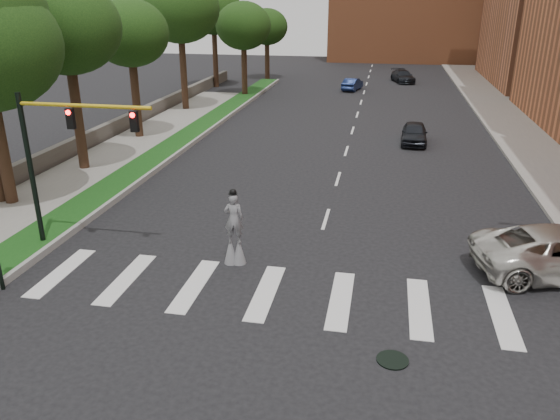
# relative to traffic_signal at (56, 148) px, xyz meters

# --- Properties ---
(ground_plane) EXTENTS (160.00, 160.00, 0.00)m
(ground_plane) POSITION_rel_traffic_signal_xyz_m (9.78, -3.00, -4.15)
(ground_plane) COLOR black
(ground_plane) RESTS_ON ground
(grass_median) EXTENTS (2.00, 60.00, 0.25)m
(grass_median) POSITION_rel_traffic_signal_xyz_m (-1.72, 17.00, -4.03)
(grass_median) COLOR #124012
(grass_median) RESTS_ON ground
(median_curb) EXTENTS (0.20, 60.00, 0.28)m
(median_curb) POSITION_rel_traffic_signal_xyz_m (-0.67, 17.00, -4.01)
(median_curb) COLOR gray
(median_curb) RESTS_ON ground
(sidewalk_left) EXTENTS (4.00, 60.00, 0.18)m
(sidewalk_left) POSITION_rel_traffic_signal_xyz_m (-4.72, 7.00, -4.06)
(sidewalk_left) COLOR gray
(sidewalk_left) RESTS_ON ground
(sidewalk_right) EXTENTS (5.00, 90.00, 0.18)m
(sidewalk_right) POSITION_rel_traffic_signal_xyz_m (22.28, 22.00, -4.06)
(sidewalk_right) COLOR gray
(sidewalk_right) RESTS_ON ground
(stone_wall) EXTENTS (0.50, 56.00, 1.10)m
(stone_wall) POSITION_rel_traffic_signal_xyz_m (-7.22, 19.00, -3.60)
(stone_wall) COLOR #514C46
(stone_wall) RESTS_ON ground
(manhole) EXTENTS (0.90, 0.90, 0.04)m
(manhole) POSITION_rel_traffic_signal_xyz_m (12.78, -5.00, -4.13)
(manhole) COLOR black
(manhole) RESTS_ON ground
(building_backdrop) EXTENTS (26.00, 14.00, 18.00)m
(building_backdrop) POSITION_rel_traffic_signal_xyz_m (15.78, 75.00, 4.85)
(building_backdrop) COLOR #BE673C
(building_backdrop) RESTS_ON ground
(traffic_signal) EXTENTS (5.30, 0.23, 6.20)m
(traffic_signal) POSITION_rel_traffic_signal_xyz_m (0.00, 0.00, 0.00)
(traffic_signal) COLOR black
(traffic_signal) RESTS_ON ground
(stilt_performer) EXTENTS (0.84, 0.57, 2.99)m
(stilt_performer) POSITION_rel_traffic_signal_xyz_m (6.88, -0.04, -2.91)
(stilt_performer) COLOR #311E13
(stilt_performer) RESTS_ON ground
(car_near) EXTENTS (1.84, 4.26, 1.43)m
(car_near) POSITION_rel_traffic_signal_xyz_m (14.18, 19.91, -3.43)
(car_near) COLOR black
(car_near) RESTS_ON ground
(car_mid) EXTENTS (2.17, 4.16, 1.31)m
(car_mid) POSITION_rel_traffic_signal_xyz_m (8.45, 42.05, -3.50)
(car_mid) COLOR #15224C
(car_mid) RESTS_ON ground
(car_far) EXTENTS (3.18, 5.15, 1.39)m
(car_far) POSITION_rel_traffic_signal_xyz_m (13.89, 49.06, -3.45)
(car_far) COLOR black
(car_far) RESTS_ON ground
(tree_2) EXTENTS (5.87, 5.87, 10.45)m
(tree_2) POSITION_rel_traffic_signal_xyz_m (-4.91, 9.81, 3.75)
(tree_2) COLOR #311E13
(tree_2) RESTS_ON ground
(tree_3) EXTENTS (5.25, 5.25, 9.43)m
(tree_3) POSITION_rel_traffic_signal_xyz_m (-5.02, 17.61, 2.99)
(tree_3) COLOR #311E13
(tree_3) RESTS_ON ground
(tree_4) EXTENTS (6.68, 6.68, 11.39)m
(tree_4) POSITION_rel_traffic_signal_xyz_m (-5.35, 28.01, 4.35)
(tree_4) COLOR #311E13
(tree_4) RESTS_ON ground
(tree_5) EXTENTS (6.05, 6.05, 10.71)m
(tree_5) POSITION_rel_traffic_signal_xyz_m (-6.71, 41.62, 3.93)
(tree_5) COLOR #311E13
(tree_5) RESTS_ON ground
(tree_6) EXTENTS (5.40, 5.40, 9.11)m
(tree_6) POSITION_rel_traffic_signal_xyz_m (-2.02, 36.22, 2.61)
(tree_6) COLOR #311E13
(tree_6) RESTS_ON ground
(tree_7) EXTENTS (4.96, 4.96, 8.21)m
(tree_7) POSITION_rel_traffic_signal_xyz_m (-2.39, 48.74, 1.90)
(tree_7) COLOR #311E13
(tree_7) RESTS_ON ground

